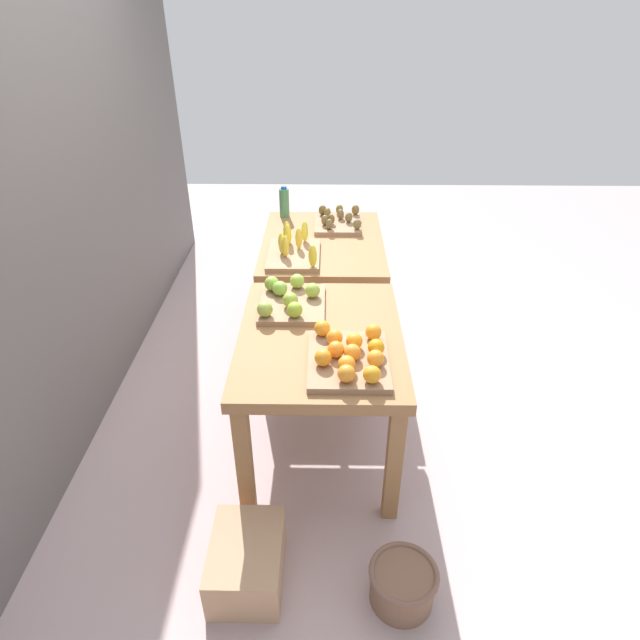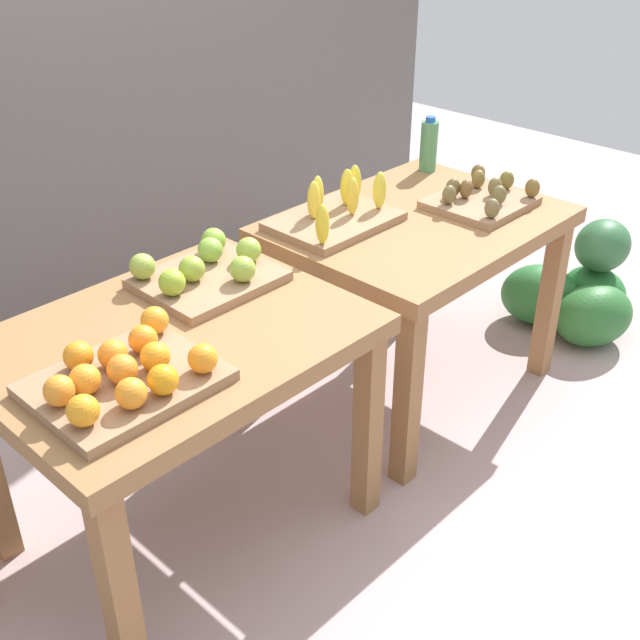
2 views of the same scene
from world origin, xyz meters
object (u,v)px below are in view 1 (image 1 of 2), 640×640
object	(u,v)px
cardboard_produce_box	(247,561)
display_table_right	(323,255)
display_table_left	(320,352)
kiwi_bin	(338,221)
apple_bin	(290,299)
orange_bin	(350,355)
banana_crate	(294,250)
watermelon_pile	(353,258)
wicker_basket	(402,584)
water_bottle	(284,202)

from	to	relation	value
cardboard_produce_box	display_table_right	bearing A→B (deg)	-8.87
display_table_left	kiwi_bin	size ratio (longest dim) A/B	2.82
apple_bin	orange_bin	bearing A→B (deg)	-149.27
display_table_right	banana_crate	world-z (taller)	banana_crate
apple_bin	watermelon_pile	distance (m)	1.92
apple_bin	display_table_right	bearing A→B (deg)	-10.72
display_table_right	watermelon_pile	world-z (taller)	display_table_right
orange_bin	wicker_basket	bearing A→B (deg)	-161.67
banana_crate	display_table_left	bearing A→B (deg)	-168.53
banana_crate	watermelon_pile	bearing A→B (deg)	-20.42
wicker_basket	orange_bin	bearing A→B (deg)	18.33
cardboard_produce_box	kiwi_bin	bearing A→B (deg)	-10.46
banana_crate	wicker_basket	size ratio (longest dim) A/B	1.53
apple_bin	banana_crate	world-z (taller)	banana_crate
display_table_left	cardboard_produce_box	size ratio (longest dim) A/B	2.60
apple_bin	cardboard_produce_box	size ratio (longest dim) A/B	1.02
orange_bin	watermelon_pile	world-z (taller)	orange_bin
watermelon_pile	wicker_basket	xyz separation A→B (m)	(-2.92, -0.09, -0.07)
display_table_left	wicker_basket	size ratio (longest dim) A/B	3.63
display_table_left	water_bottle	world-z (taller)	water_bottle
display_table_left	display_table_right	world-z (taller)	same
kiwi_bin	watermelon_pile	world-z (taller)	kiwi_bin
water_bottle	wicker_basket	distance (m)	2.63
display_table_left	kiwi_bin	world-z (taller)	kiwi_bin
watermelon_pile	cardboard_produce_box	bearing A→B (deg)	168.90
banana_crate	cardboard_produce_box	bearing A→B (deg)	175.78
kiwi_bin	water_bottle	xyz separation A→B (m)	(0.17, 0.38, 0.07)
display_table_left	kiwi_bin	bearing A→B (deg)	-4.24
display_table_right	watermelon_pile	xyz separation A→B (m)	(0.91, -0.26, -0.46)
cardboard_produce_box	water_bottle	bearing A→B (deg)	-0.44
apple_bin	water_bottle	distance (m)	1.29
apple_bin	cardboard_produce_box	bearing A→B (deg)	172.63
banana_crate	water_bottle	xyz separation A→B (m)	(0.68, 0.11, 0.06)
orange_bin	apple_bin	world-z (taller)	apple_bin
display_table_left	banana_crate	world-z (taller)	banana_crate
display_table_right	water_bottle	world-z (taller)	water_bottle
orange_bin	kiwi_bin	xyz separation A→B (m)	(1.61, 0.03, -0.01)
banana_crate	display_table_right	bearing A→B (deg)	-35.30
banana_crate	cardboard_produce_box	world-z (taller)	banana_crate
water_bottle	watermelon_pile	world-z (taller)	water_bottle
display_table_right	kiwi_bin	world-z (taller)	kiwi_bin
banana_crate	water_bottle	size ratio (longest dim) A/B	1.94
apple_bin	wicker_basket	bearing A→B (deg)	-155.99
display_table_left	apple_bin	world-z (taller)	apple_bin
banana_crate	wicker_basket	distance (m)	1.96
orange_bin	cardboard_produce_box	distance (m)	0.98
cardboard_produce_box	display_table_left	bearing A→B (deg)	-20.51
display_table_right	cardboard_produce_box	world-z (taller)	display_table_right
banana_crate	orange_bin	bearing A→B (deg)	-164.33
water_bottle	wicker_basket	xyz separation A→B (m)	(-2.44, -0.63, -0.75)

